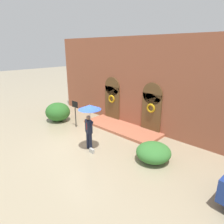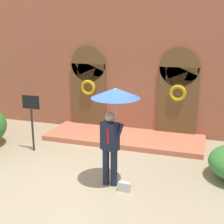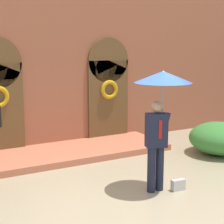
% 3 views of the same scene
% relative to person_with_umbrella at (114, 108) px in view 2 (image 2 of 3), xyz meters
% --- Properties ---
extents(ground_plane, '(80.00, 80.00, 0.00)m').
position_rel_person_with_umbrella_xyz_m(ground_plane, '(-0.62, 0.01, -1.91)').
color(ground_plane, tan).
extents(building_facade, '(14.00, 2.30, 5.60)m').
position_rel_person_with_umbrella_xyz_m(building_facade, '(-0.62, 4.16, 0.77)').
color(building_facade, '#9E563D').
rests_on(building_facade, ground).
extents(person_with_umbrella, '(1.10, 1.10, 2.36)m').
position_rel_person_with_umbrella_xyz_m(person_with_umbrella, '(0.00, 0.00, 0.00)').
color(person_with_umbrella, '#191E33').
rests_on(person_with_umbrella, ground).
extents(handbag, '(0.29, 0.14, 0.22)m').
position_rel_person_with_umbrella_xyz_m(handbag, '(0.32, -0.20, -1.80)').
color(handbag, '#B7B7B2').
rests_on(handbag, ground).
extents(sign_post, '(0.56, 0.06, 1.72)m').
position_rel_person_with_umbrella_xyz_m(sign_post, '(-3.00, 1.32, -0.75)').
color(sign_post, black).
rests_on(sign_post, ground).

